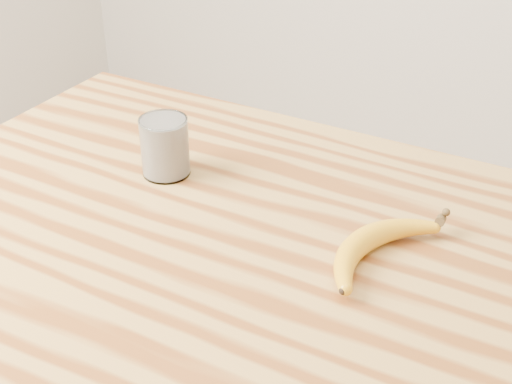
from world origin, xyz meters
The scene contains 3 objects.
table centered at (0.00, 0.00, 0.77)m, with size 1.20×0.80×0.90m.
smoothie_glass centered at (-0.22, 0.11, 0.95)m, with size 0.08×0.08×0.10m.
banana centered at (0.15, 0.06, 0.92)m, with size 0.11×0.29×0.04m, color orange, non-canonical shape.
Camera 1 is at (0.41, -0.72, 1.50)m, focal length 50.00 mm.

